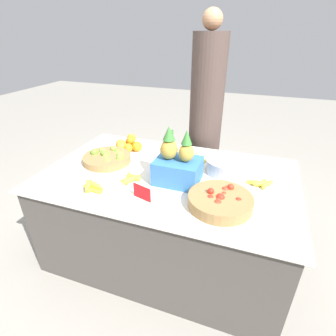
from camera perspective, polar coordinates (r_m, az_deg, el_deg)
ground_plane at (r=2.18m, az=0.00°, el=-17.27°), size 12.00×12.00×0.00m
market_table at (r=1.95m, az=0.00°, el=-10.18°), size 1.67×1.04×0.68m
lime_bowl at (r=1.97m, az=-13.05°, el=2.15°), size 0.35×0.35×0.09m
tomato_basket at (r=1.47m, az=11.32°, el=-6.99°), size 0.36×0.36×0.09m
orange_pile at (r=2.14m, az=-8.77°, el=5.19°), size 0.22×0.18×0.12m
metal_bowl at (r=1.83m, az=12.58°, el=0.58°), size 0.28×0.28×0.09m
price_sign at (r=1.50m, az=-5.69°, el=-5.34°), size 0.12×0.04×0.09m
produce_crate at (r=1.63m, az=2.04°, el=0.70°), size 0.28×0.23×0.36m
veg_bundle at (r=1.97m, az=0.59°, el=5.27°), size 0.04×0.06×0.21m
banana_bunch_front_center at (r=1.65m, az=-15.93°, el=-3.94°), size 0.16×0.14×0.06m
banana_bunch_middle_left at (r=1.96m, az=5.90°, el=2.15°), size 0.17×0.18×0.03m
banana_bunch_front_right at (r=1.73m, az=19.80°, el=-3.20°), size 0.18×0.13×0.03m
banana_bunch_back_center at (r=1.71m, az=-8.03°, el=-2.24°), size 0.14×0.16×0.03m
vendor_person at (r=2.36m, az=8.07°, el=9.02°), size 0.28×0.28×1.69m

